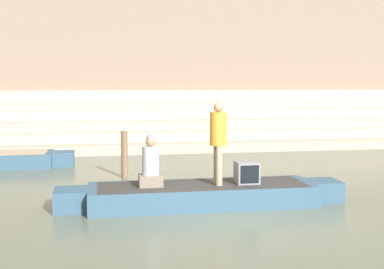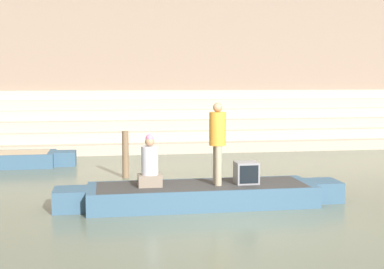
# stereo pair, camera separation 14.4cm
# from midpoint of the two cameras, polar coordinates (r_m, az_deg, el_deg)

# --- Properties ---
(ground_plane) EXTENTS (120.00, 120.00, 0.00)m
(ground_plane) POSITION_cam_midpoint_polar(r_m,az_deg,el_deg) (9.56, 5.22, -9.60)
(ground_plane) COLOR #566051
(ghat_steps) EXTENTS (36.00, 3.57, 2.12)m
(ghat_steps) POSITION_cam_midpoint_polar(r_m,az_deg,el_deg) (20.46, -2.77, 0.88)
(ghat_steps) COLOR tan
(ghat_steps) RESTS_ON ground
(back_wall) EXTENTS (34.20, 1.28, 8.19)m
(back_wall) POSITION_cam_midpoint_polar(r_m,az_deg,el_deg) (22.31, -3.38, 9.78)
(back_wall) COLOR #7F6B5B
(back_wall) RESTS_ON ground
(rowboat_main) EXTENTS (5.87, 1.49, 0.42)m
(rowboat_main) POSITION_cam_midpoint_polar(r_m,az_deg,el_deg) (10.93, 1.40, -6.37)
(rowboat_main) COLOR #33516B
(rowboat_main) RESTS_ON ground
(person_standing) EXTENTS (0.34, 0.34, 1.66)m
(person_standing) POSITION_cam_midpoint_polar(r_m,az_deg,el_deg) (10.76, 3.11, -0.34)
(person_standing) COLOR gray
(person_standing) RESTS_ON rowboat_main
(person_rowing) EXTENTS (0.47, 0.37, 1.05)m
(person_rowing) POSITION_cam_midpoint_polar(r_m,az_deg,el_deg) (10.68, -4.14, -3.33)
(person_rowing) COLOR #756656
(person_rowing) RESTS_ON rowboat_main
(tv_set) EXTENTS (0.46, 0.43, 0.44)m
(tv_set) POSITION_cam_midpoint_polar(r_m,az_deg,el_deg) (11.03, 6.19, -4.07)
(tv_set) COLOR slate
(tv_set) RESTS_ON rowboat_main
(mooring_post) EXTENTS (0.17, 0.17, 1.22)m
(mooring_post) POSITION_cam_midpoint_polar(r_m,az_deg,el_deg) (13.98, -6.82, -2.12)
(mooring_post) COLOR brown
(mooring_post) RESTS_ON ground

